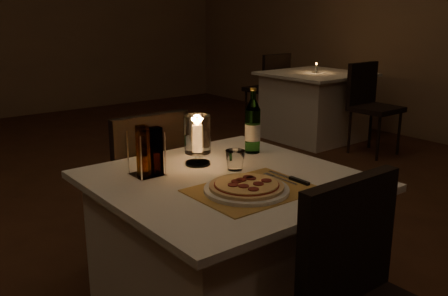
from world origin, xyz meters
TOP-DOWN VIEW (x-y plane):
  - floor at (0.00, 0.00)m, footprint 8.00×10.00m
  - main_table at (0.10, -0.49)m, footprint 1.00×1.00m
  - chair_near at (0.10, -1.21)m, footprint 0.42×0.42m
  - chair_far at (0.10, 0.22)m, footprint 0.42×0.42m
  - placemat at (0.08, -0.67)m, footprint 0.45×0.34m
  - plate at (0.05, -0.67)m, footprint 0.32×0.32m
  - pizza at (0.05, -0.67)m, footprint 0.28×0.28m
  - fork at (0.25, -0.64)m, footprint 0.02×0.18m
  - knife at (0.28, -0.70)m, footprint 0.02×0.22m
  - tumbler at (0.20, -0.43)m, footprint 0.08×0.08m
  - water_bottle at (0.43, -0.27)m, footprint 0.07×0.07m
  - hurricane_candle at (0.11, -0.28)m, footprint 0.11×0.11m
  - cruet_caddy at (-0.14, -0.28)m, footprint 0.12×0.12m
  - neighbor_table_right at (3.07, 1.68)m, footprint 1.00×1.00m
  - neighbor_chair_ra at (3.07, 0.97)m, footprint 0.42×0.42m
  - neighbor_chair_rb at (3.07, 2.39)m, footprint 0.42×0.42m
  - neighbor_candle_right at (3.07, 1.68)m, footprint 0.03×0.03m

SIDE VIEW (x-z plane):
  - floor at x=0.00m, z-range -0.02..0.00m
  - main_table at x=0.10m, z-range 0.00..0.74m
  - neighbor_table_right at x=3.07m, z-range 0.00..0.74m
  - chair_near at x=0.10m, z-range 0.10..1.00m
  - chair_far at x=0.10m, z-range 0.10..1.00m
  - neighbor_chair_ra at x=3.07m, z-range 0.10..1.00m
  - neighbor_chair_rb at x=3.07m, z-range 0.10..1.00m
  - placemat at x=0.08m, z-range 0.74..0.74m
  - fork at x=0.25m, z-range 0.74..0.75m
  - knife at x=0.28m, z-range 0.74..0.76m
  - plate at x=0.05m, z-range 0.74..0.76m
  - pizza at x=0.05m, z-range 0.76..0.78m
  - tumbler at x=0.20m, z-range 0.74..0.82m
  - neighbor_candle_right at x=3.07m, z-range 0.73..0.84m
  - cruet_caddy at x=-0.14m, z-range 0.73..0.94m
  - water_bottle at x=0.43m, z-range 0.71..1.02m
  - hurricane_candle at x=0.11m, z-range 0.76..0.98m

